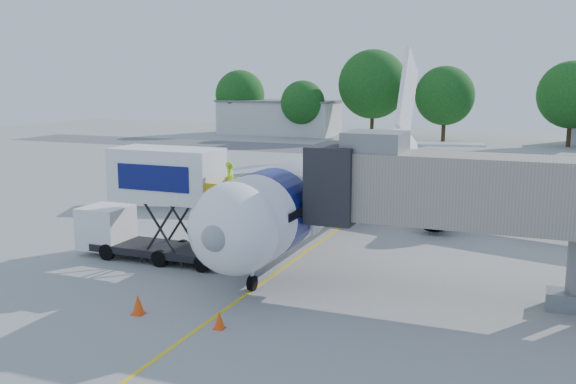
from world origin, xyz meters
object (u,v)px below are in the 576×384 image
at_px(aircraft, 348,175).
at_px(jet_bridge, 460,191).
at_px(ground_tug, 18,353).
at_px(catering_hiloader, 156,204).

xyz_separation_m(aircraft, jet_bridge, (7.99, -11.12, 1.39)).
bearing_deg(ground_tug, jet_bridge, 64.13).
bearing_deg(jet_bridge, catering_hiloader, -179.99).
xyz_separation_m(jet_bridge, catering_hiloader, (-14.25, -0.00, -1.58)).
xyz_separation_m(catering_hiloader, ground_tug, (3.03, -12.10, -2.10)).
relative_size(jet_bridge, ground_tug, 3.98).
bearing_deg(jet_bridge, aircraft, 125.70).
bearing_deg(catering_hiloader, ground_tug, -75.93).
xyz_separation_m(aircraft, catering_hiloader, (-6.26, -11.12, -0.18)).
bearing_deg(aircraft, ground_tug, -97.90).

